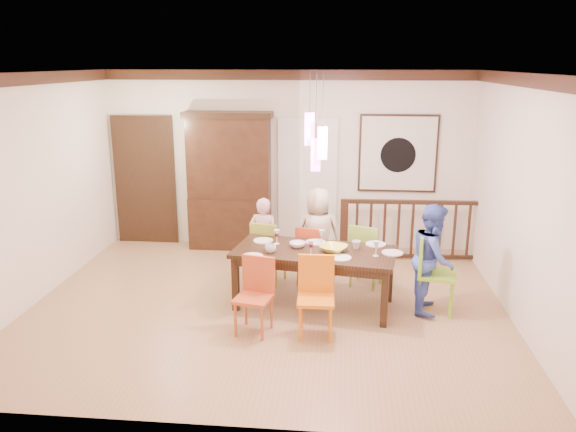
# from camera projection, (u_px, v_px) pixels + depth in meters

# --- Properties ---
(floor) EXTENTS (6.00, 6.00, 0.00)m
(floor) POSITION_uv_depth(u_px,v_px,m) (268.00, 305.00, 7.21)
(floor) COLOR #A58350
(floor) RESTS_ON ground
(ceiling) EXTENTS (6.00, 6.00, 0.00)m
(ceiling) POSITION_uv_depth(u_px,v_px,m) (265.00, 73.00, 6.44)
(ceiling) COLOR white
(ceiling) RESTS_ON wall_back
(wall_back) EXTENTS (6.00, 0.00, 6.00)m
(wall_back) POSITION_uv_depth(u_px,v_px,m) (287.00, 161.00, 9.23)
(wall_back) COLOR silver
(wall_back) RESTS_ON floor
(wall_left) EXTENTS (0.00, 5.00, 5.00)m
(wall_left) POSITION_uv_depth(u_px,v_px,m) (32.00, 190.00, 7.10)
(wall_left) COLOR silver
(wall_left) RESTS_ON floor
(wall_right) EXTENTS (0.00, 5.00, 5.00)m
(wall_right) POSITION_uv_depth(u_px,v_px,m) (521.00, 201.00, 6.55)
(wall_right) COLOR silver
(wall_right) RESTS_ON floor
(crown_molding) EXTENTS (6.00, 5.00, 0.16)m
(crown_molding) POSITION_uv_depth(u_px,v_px,m) (265.00, 80.00, 6.46)
(crown_molding) COLOR black
(crown_molding) RESTS_ON wall_back
(panel_door) EXTENTS (1.04, 0.07, 2.24)m
(panel_door) POSITION_uv_depth(u_px,v_px,m) (146.00, 182.00, 9.51)
(panel_door) COLOR black
(panel_door) RESTS_ON wall_back
(white_doorway) EXTENTS (0.97, 0.05, 2.22)m
(white_doorway) POSITION_uv_depth(u_px,v_px,m) (307.00, 185.00, 9.27)
(white_doorway) COLOR silver
(white_doorway) RESTS_ON wall_back
(painting) EXTENTS (1.25, 0.06, 1.25)m
(painting) POSITION_uv_depth(u_px,v_px,m) (398.00, 154.00, 8.98)
(painting) COLOR black
(painting) RESTS_ON wall_back
(pendant_cluster) EXTENTS (0.27, 0.21, 1.14)m
(pendant_cluster) POSITION_uv_depth(u_px,v_px,m) (316.00, 142.00, 6.64)
(pendant_cluster) COLOR #F54999
(pendant_cluster) RESTS_ON ceiling
(dining_table) EXTENTS (2.12, 1.21, 0.75)m
(dining_table) POSITION_uv_depth(u_px,v_px,m) (314.00, 257.00, 7.03)
(dining_table) COLOR black
(dining_table) RESTS_ON floor
(chair_far_left) EXTENTS (0.51, 0.51, 0.90)m
(chair_far_left) POSITION_uv_depth(u_px,v_px,m) (270.00, 247.00, 7.86)
(chair_far_left) COLOR #8DA12E
(chair_far_left) RESTS_ON floor
(chair_far_mid) EXTENTS (0.45, 0.45, 0.85)m
(chair_far_mid) POSITION_uv_depth(u_px,v_px,m) (312.00, 250.00, 7.83)
(chair_far_mid) COLOR #CE421E
(chair_far_mid) RESTS_ON floor
(chair_far_right) EXTENTS (0.52, 0.52, 0.90)m
(chair_far_right) POSITION_uv_depth(u_px,v_px,m) (367.00, 250.00, 7.72)
(chair_far_right) COLOR #7FA931
(chair_far_right) RESTS_ON floor
(chair_near_left) EXTENTS (0.47, 0.47, 0.87)m
(chair_near_left) POSITION_uv_depth(u_px,v_px,m) (253.00, 292.00, 6.36)
(chair_near_left) COLOR #BA4A22
(chair_near_left) RESTS_ON floor
(chair_near_mid) EXTENTS (0.43, 0.43, 0.91)m
(chair_near_mid) POSITION_uv_depth(u_px,v_px,m) (316.00, 293.00, 6.27)
(chair_near_mid) COLOR orange
(chair_near_mid) RESTS_ON floor
(chair_end_right) EXTENTS (0.54, 0.54, 1.00)m
(chair_end_right) POSITION_uv_depth(u_px,v_px,m) (438.00, 268.00, 6.90)
(chair_end_right) COLOR #80C524
(chair_end_right) RESTS_ON floor
(china_hutch) EXTENTS (1.43, 0.46, 2.26)m
(china_hutch) POSITION_uv_depth(u_px,v_px,m) (229.00, 181.00, 9.20)
(china_hutch) COLOR black
(china_hutch) RESTS_ON floor
(balustrade) EXTENTS (2.26, 0.16, 0.96)m
(balustrade) POSITION_uv_depth(u_px,v_px,m) (412.00, 229.00, 8.77)
(balustrade) COLOR black
(balustrade) RESTS_ON floor
(person_far_left) EXTENTS (0.48, 0.35, 1.20)m
(person_far_left) POSITION_uv_depth(u_px,v_px,m) (264.00, 239.00, 7.95)
(person_far_left) COLOR #F2B8C1
(person_far_left) RESTS_ON floor
(person_far_mid) EXTENTS (0.72, 0.53, 1.36)m
(person_far_mid) POSITION_uv_depth(u_px,v_px,m) (318.00, 235.00, 7.83)
(person_far_mid) COLOR #C0B091
(person_far_mid) RESTS_ON floor
(person_end_right) EXTENTS (0.63, 0.75, 1.37)m
(person_end_right) POSITION_uv_depth(u_px,v_px,m) (433.00, 258.00, 6.90)
(person_end_right) COLOR #425CBA
(person_end_right) RESTS_ON floor
(serving_bowl) EXTENTS (0.43, 0.43, 0.08)m
(serving_bowl) POSITION_uv_depth(u_px,v_px,m) (334.00, 249.00, 6.94)
(serving_bowl) COLOR yellow
(serving_bowl) RESTS_ON dining_table
(small_bowl) EXTENTS (0.23, 0.23, 0.07)m
(small_bowl) POSITION_uv_depth(u_px,v_px,m) (298.00, 245.00, 7.11)
(small_bowl) COLOR white
(small_bowl) RESTS_ON dining_table
(cup_left) EXTENTS (0.16, 0.16, 0.11)m
(cup_left) POSITION_uv_depth(u_px,v_px,m) (271.00, 249.00, 6.90)
(cup_left) COLOR silver
(cup_left) RESTS_ON dining_table
(cup_right) EXTENTS (0.14, 0.14, 0.10)m
(cup_right) POSITION_uv_depth(u_px,v_px,m) (356.00, 245.00, 7.05)
(cup_right) COLOR silver
(cup_right) RESTS_ON dining_table
(plate_far_left) EXTENTS (0.26, 0.26, 0.01)m
(plate_far_left) POSITION_uv_depth(u_px,v_px,m) (263.00, 241.00, 7.35)
(plate_far_left) COLOR white
(plate_far_left) RESTS_ON dining_table
(plate_far_mid) EXTENTS (0.26, 0.26, 0.01)m
(plate_far_mid) POSITION_uv_depth(u_px,v_px,m) (316.00, 242.00, 7.29)
(plate_far_mid) COLOR white
(plate_far_mid) RESTS_ON dining_table
(plate_far_right) EXTENTS (0.26, 0.26, 0.01)m
(plate_far_right) POSITION_uv_depth(u_px,v_px,m) (376.00, 244.00, 7.21)
(plate_far_right) COLOR white
(plate_far_right) RESTS_ON dining_table
(plate_near_left) EXTENTS (0.26, 0.26, 0.01)m
(plate_near_left) POSITION_uv_depth(u_px,v_px,m) (252.00, 256.00, 6.76)
(plate_near_left) COLOR white
(plate_near_left) RESTS_ON dining_table
(plate_near_mid) EXTENTS (0.26, 0.26, 0.01)m
(plate_near_mid) POSITION_uv_depth(u_px,v_px,m) (341.00, 258.00, 6.71)
(plate_near_mid) COLOR white
(plate_near_mid) RESTS_ON dining_table
(plate_end_right) EXTENTS (0.26, 0.26, 0.01)m
(plate_end_right) POSITION_uv_depth(u_px,v_px,m) (392.00, 253.00, 6.88)
(plate_end_right) COLOR white
(plate_end_right) RESTS_ON dining_table
(wine_glass_a) EXTENTS (0.08, 0.08, 0.19)m
(wine_glass_a) POSITION_uv_depth(u_px,v_px,m) (277.00, 237.00, 7.22)
(wine_glass_a) COLOR #590C19
(wine_glass_a) RESTS_ON dining_table
(wine_glass_b) EXTENTS (0.08, 0.08, 0.19)m
(wine_glass_b) POSITION_uv_depth(u_px,v_px,m) (322.00, 237.00, 7.20)
(wine_glass_b) COLOR silver
(wine_glass_b) RESTS_ON dining_table
(wine_glass_c) EXTENTS (0.08, 0.08, 0.19)m
(wine_glass_c) POSITION_uv_depth(u_px,v_px,m) (311.00, 248.00, 6.79)
(wine_glass_c) COLOR #590C19
(wine_glass_c) RESTS_ON dining_table
(wine_glass_d) EXTENTS (0.08, 0.08, 0.19)m
(wine_glass_d) POSITION_uv_depth(u_px,v_px,m) (376.00, 249.00, 6.76)
(wine_glass_d) COLOR silver
(wine_glass_d) RESTS_ON dining_table
(napkin) EXTENTS (0.18, 0.14, 0.01)m
(napkin) POSITION_uv_depth(u_px,v_px,m) (312.00, 257.00, 6.72)
(napkin) COLOR #D83359
(napkin) RESTS_ON dining_table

